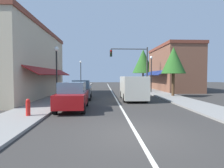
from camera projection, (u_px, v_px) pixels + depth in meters
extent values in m
plane|color=#33302D|center=(112.00, 92.00, 24.83)|extent=(80.00, 80.00, 0.00)
cube|color=gray|center=(71.00, 92.00, 24.56)|extent=(2.60, 56.00, 0.12)
cube|color=gray|center=(152.00, 91.00, 25.10)|extent=(2.60, 56.00, 0.12)
cube|color=silver|center=(112.00, 92.00, 24.83)|extent=(0.14, 52.00, 0.01)
cube|color=#BCAD8E|center=(22.00, 65.00, 18.25)|extent=(4.87, 14.00, 6.51)
cube|color=brown|center=(21.00, 30.00, 18.10)|extent=(5.07, 14.20, 0.40)
cube|color=slate|center=(47.00, 84.00, 18.45)|extent=(0.08, 10.64, 1.80)
cube|color=maroon|center=(53.00, 72.00, 18.43)|extent=(1.27, 11.76, 0.73)
cube|color=slate|center=(35.00, 45.00, 15.23)|extent=(0.08, 1.10, 1.30)
cube|color=slate|center=(54.00, 54.00, 21.38)|extent=(0.08, 1.10, 1.30)
cube|color=brown|center=(173.00, 70.00, 27.15)|extent=(4.61, 10.00, 6.08)
cube|color=brown|center=(173.00, 48.00, 27.01)|extent=(4.81, 10.20, 0.40)
cube|color=slate|center=(158.00, 81.00, 27.11)|extent=(0.08, 7.60, 1.80)
cube|color=navy|center=(154.00, 73.00, 27.03)|extent=(1.27, 8.40, 0.73)
cube|color=slate|center=(163.00, 60.00, 24.79)|extent=(0.08, 1.10, 1.30)
cube|color=slate|center=(154.00, 62.00, 29.18)|extent=(0.08, 1.10, 1.30)
cube|color=maroon|center=(73.00, 99.00, 11.69)|extent=(1.79, 4.13, 0.80)
cube|color=slate|center=(72.00, 87.00, 11.55)|extent=(1.55, 2.03, 0.66)
cylinder|color=black|center=(64.00, 102.00, 13.00)|extent=(0.21, 0.62, 0.62)
cylinder|color=black|center=(87.00, 102.00, 13.10)|extent=(0.21, 0.62, 0.62)
cylinder|color=black|center=(55.00, 109.00, 10.30)|extent=(0.21, 0.62, 0.62)
cylinder|color=black|center=(84.00, 109.00, 10.41)|extent=(0.21, 0.62, 0.62)
cube|color=#4C5156|center=(82.00, 91.00, 17.26)|extent=(1.83, 4.15, 0.80)
cube|color=slate|center=(81.00, 84.00, 17.13)|extent=(1.57, 2.04, 0.66)
cylinder|color=black|center=(75.00, 94.00, 18.56)|extent=(0.22, 0.63, 0.62)
cylinder|color=black|center=(91.00, 94.00, 18.68)|extent=(0.22, 0.63, 0.62)
cylinder|color=black|center=(71.00, 97.00, 15.87)|extent=(0.22, 0.63, 0.62)
cylinder|color=black|center=(89.00, 97.00, 15.99)|extent=(0.22, 0.63, 0.62)
cube|color=beige|center=(133.00, 87.00, 16.58)|extent=(2.06, 5.04, 1.90)
cube|color=slate|center=(130.00, 81.00, 18.96)|extent=(1.73, 0.31, 0.84)
cube|color=black|center=(129.00, 92.00, 19.19)|extent=(1.87, 0.24, 0.24)
cylinder|color=black|center=(122.00, 94.00, 18.14)|extent=(0.25, 0.72, 0.72)
cylinder|color=black|center=(139.00, 94.00, 18.19)|extent=(0.25, 0.72, 0.72)
cylinder|color=black|center=(125.00, 98.00, 15.04)|extent=(0.25, 0.72, 0.72)
cylinder|color=black|center=(146.00, 98.00, 15.09)|extent=(0.25, 0.72, 0.72)
cylinder|color=#333333|center=(147.00, 70.00, 25.15)|extent=(0.18, 0.18, 6.06)
cylinder|color=#333333|center=(129.00, 49.00, 24.91)|extent=(4.95, 0.12, 0.12)
cube|color=black|center=(111.00, 53.00, 24.63)|extent=(0.30, 0.24, 0.90)
sphere|color=red|center=(111.00, 51.00, 24.49)|extent=(0.20, 0.20, 0.20)
sphere|color=#3D2D0C|center=(111.00, 53.00, 24.50)|extent=(0.20, 0.20, 0.20)
sphere|color=#0C3316|center=(111.00, 55.00, 24.52)|extent=(0.20, 0.20, 0.20)
cylinder|color=black|center=(57.00, 77.00, 14.92)|extent=(0.12, 0.12, 4.16)
sphere|color=white|center=(56.00, 49.00, 14.82)|extent=(0.36, 0.36, 0.36)
cylinder|color=black|center=(151.00, 76.00, 23.14)|extent=(0.12, 0.12, 4.29)
sphere|color=white|center=(151.00, 58.00, 23.04)|extent=(0.36, 0.36, 0.36)
cylinder|color=black|center=(81.00, 76.00, 30.83)|extent=(0.12, 0.12, 4.35)
sphere|color=white|center=(81.00, 62.00, 30.73)|extent=(0.36, 0.36, 0.36)
cylinder|color=#4C331E|center=(173.00, 83.00, 19.02)|extent=(0.30, 0.30, 2.79)
cone|color=#285B21|center=(173.00, 60.00, 18.92)|extent=(2.48, 2.48, 2.72)
cylinder|color=#4C331E|center=(143.00, 79.00, 34.17)|extent=(0.30, 0.30, 3.31)
cone|color=#285B21|center=(143.00, 61.00, 34.03)|extent=(3.94, 3.94, 4.33)
cylinder|color=red|center=(28.00, 109.00, 9.43)|extent=(0.22, 0.22, 0.70)
sphere|color=red|center=(28.00, 101.00, 9.42)|extent=(0.20, 0.20, 0.20)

